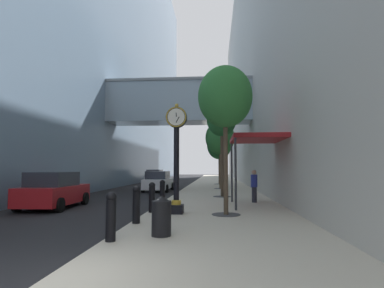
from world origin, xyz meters
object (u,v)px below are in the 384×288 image
object	(u,v)px
bollard_second	(136,204)
street_tree_near	(225,98)
bollard_third	(152,196)
car_white_mid	(158,181)
bollard_fourth	(162,192)
street_tree_mid_near	(222,120)
car_silver_far	(155,177)
street_tree_mid_far	(220,138)
bollard_nearest	(111,215)
trash_bin	(161,215)
street_clock	(176,152)
car_red_near	(54,191)
pedestrian_walking	(254,185)
street_tree_far	(219,146)

from	to	relation	value
bollard_second	street_tree_near	bearing A→B (deg)	34.39
bollard_third	car_white_mid	world-z (taller)	car_white_mid
bollard_second	bollard_third	world-z (taller)	same
bollard_fourth	street_tree_mid_near	size ratio (longest dim) A/B	0.20
street_tree_mid_near	car_silver_far	bearing A→B (deg)	113.09
street_tree_mid_far	car_white_mid	world-z (taller)	street_tree_mid_far
bollard_nearest	car_silver_far	distance (m)	30.87
bollard_third	car_silver_far	world-z (taller)	car_silver_far
bollard_nearest	bollard_fourth	bearing A→B (deg)	90.00
street_tree_near	trash_bin	world-z (taller)	street_tree_near
street_clock	street_tree_near	world-z (taller)	street_tree_near
car_red_near	street_tree_near	bearing A→B (deg)	-16.16
street_tree_mid_near	car_red_near	bearing A→B (deg)	-148.78
street_clock	bollard_nearest	distance (m)	5.08
bollard_third	car_white_mid	bearing A→B (deg)	99.59
bollard_nearest	bollard_third	world-z (taller)	same
street_tree_mid_far	bollard_nearest	bearing A→B (deg)	-98.84
bollard_nearest	bollard_third	xyz separation A→B (m)	(0.00, 4.89, 0.00)
street_tree_near	car_silver_far	bearing A→B (deg)	107.01
trash_bin	car_white_mid	xyz separation A→B (m)	(-3.31, 17.06, 0.13)
pedestrian_walking	car_red_near	world-z (taller)	pedestrian_walking
street_tree_mid_far	car_red_near	size ratio (longest dim) A/B	1.38
street_tree_near	street_tree_far	bearing A→B (deg)	90.00
bollard_third	street_tree_near	distance (m)	4.95
street_tree_mid_near	trash_bin	size ratio (longest dim) A/B	5.67
street_clock	street_tree_mid_far	bearing A→B (deg)	82.35
bollard_nearest	car_white_mid	size ratio (longest dim) A/B	0.28
bollard_second	street_tree_mid_far	xyz separation A→B (m)	(2.98, 16.72, 3.74)
street_tree_near	car_red_near	bearing A→B (deg)	163.84
street_tree_near	street_tree_mid_far	distance (m)	14.68
street_tree_mid_near	street_clock	bearing A→B (deg)	-105.20
bollard_third	pedestrian_walking	distance (m)	6.03
street_tree_near	car_silver_far	world-z (taller)	street_tree_near
street_tree_far	pedestrian_walking	bearing A→B (deg)	-84.81
bollard_nearest	pedestrian_walking	world-z (taller)	pedestrian_walking
car_white_mid	car_red_near	bearing A→B (deg)	-105.61
street_tree_mid_near	street_tree_mid_far	distance (m)	7.35
street_tree_mid_far	pedestrian_walking	world-z (taller)	street_tree_mid_far
bollard_second	street_tree_near	size ratio (longest dim) A/B	0.21
bollard_second	car_white_mid	xyz separation A→B (m)	(-2.17, 15.30, 0.03)
bollard_nearest	car_red_near	bearing A→B (deg)	127.24
street_tree_near	pedestrian_walking	size ratio (longest dim) A/B	3.47
bollard_nearest	trash_bin	bearing A→B (deg)	31.03
street_tree_far	car_white_mid	xyz separation A→B (m)	(-5.15, -8.75, -3.59)
street_tree_far	bollard_third	bearing A→B (deg)	-97.85
street_tree_mid_near	bollard_second	bearing A→B (deg)	-107.62
street_tree_mid_far	trash_bin	world-z (taller)	street_tree_mid_far
trash_bin	pedestrian_walking	size ratio (longest dim) A/B	0.62
street_tree_mid_near	street_tree_near	bearing A→B (deg)	-90.00
street_tree_mid_far	bollard_fourth	bearing A→B (deg)	-104.13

